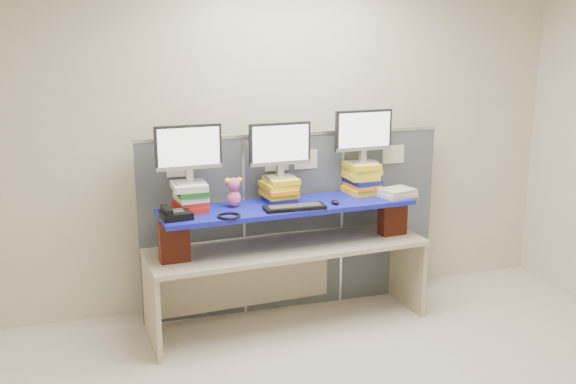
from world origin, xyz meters
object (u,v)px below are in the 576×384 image
object	(u,v)px
blue_board	(288,207)
desk_phone	(175,214)
monitor_left	(189,150)
monitor_center	(280,147)
monitor_right	(364,133)
desk	(288,261)
keyboard	(295,207)

from	to	relation	value
blue_board	desk_phone	size ratio (longest dim) A/B	8.46
monitor_left	desk_phone	distance (m)	0.50
blue_board	monitor_left	distance (m)	0.90
monitor_center	monitor_right	size ratio (longest dim) A/B	1.00
desk	blue_board	bearing A→B (deg)	-87.15
desk	monitor_right	world-z (taller)	monitor_right
monitor_right	desk_phone	world-z (taller)	monitor_right
desk_phone	keyboard	bearing A→B (deg)	-7.97
monitor_center	keyboard	size ratio (longest dim) A/B	1.07
blue_board	monitor_left	size ratio (longest dim) A/B	4.00
keyboard	monitor_right	bearing A→B (deg)	25.37
monitor_center	desk_phone	xyz separation A→B (m)	(-0.87, -0.26, -0.41)
monitor_right	keyboard	distance (m)	0.91
desk	desk_phone	size ratio (longest dim) A/B	9.55
monitor_left	monitor_right	world-z (taller)	monitor_right
blue_board	keyboard	bearing A→B (deg)	-91.35
keyboard	desk_phone	xyz separation A→B (m)	(-0.91, 0.01, 0.02)
monitor_center	desk_phone	distance (m)	1.00
monitor_center	keyboard	bearing A→B (deg)	-86.24
desk	monitor_center	size ratio (longest dim) A/B	4.52
blue_board	monitor_left	xyz separation A→B (m)	(-0.75, 0.06, 0.48)
desk_phone	monitor_left	bearing A→B (deg)	47.10
desk	desk_phone	xyz separation A→B (m)	(-0.90, -0.14, 0.50)
monitor_left	monitor_right	distance (m)	1.46
monitor_left	monitor_right	xyz separation A→B (m)	(1.46, 0.11, 0.05)
monitor_right	keyboard	size ratio (longest dim) A/B	1.07
desk	monitor_right	bearing A→B (deg)	9.44
keyboard	blue_board	bearing A→B (deg)	93.45
monitor_left	desk	bearing A→B (deg)	-9.00
monitor_center	monitor_right	distance (m)	0.74
desk	blue_board	xyz separation A→B (m)	(0.00, -0.00, 0.45)
monitor_left	desk_phone	world-z (taller)	monitor_left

